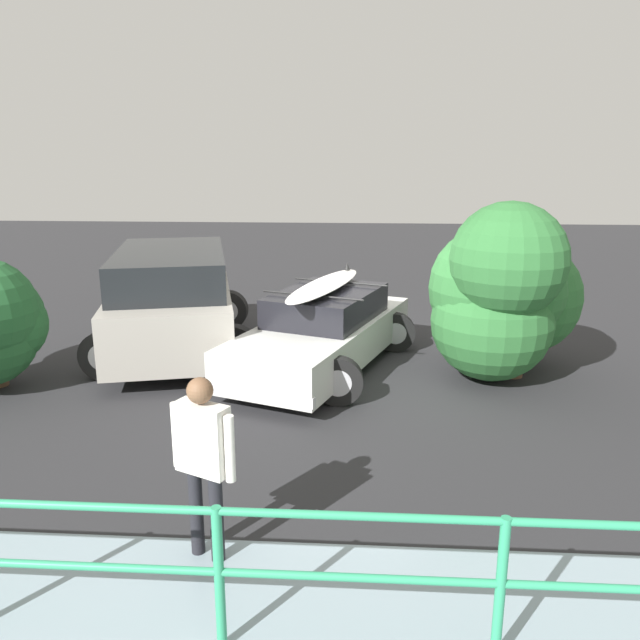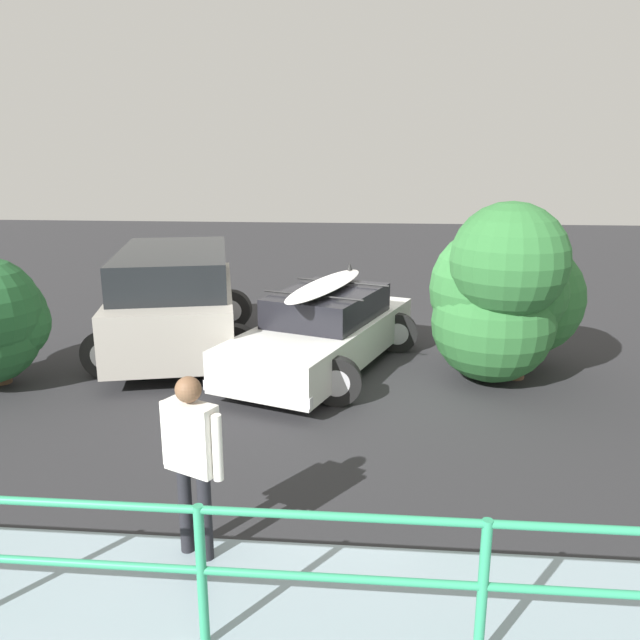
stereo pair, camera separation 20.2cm
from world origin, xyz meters
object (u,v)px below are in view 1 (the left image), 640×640
(person_bystander, at_px, (203,452))
(bush_near_left, at_px, (503,298))
(sedan_car, at_px, (323,331))
(suv_car, at_px, (173,299))

(person_bystander, relative_size, bush_near_left, 0.58)
(bush_near_left, bearing_deg, sedan_car, -3.97)
(suv_car, xyz_separation_m, bush_near_left, (-5.34, 0.91, 0.31))
(suv_car, height_order, person_bystander, suv_car)
(person_bystander, distance_m, bush_near_left, 5.85)
(sedan_car, bearing_deg, bush_near_left, 176.03)
(sedan_car, xyz_separation_m, suv_car, (2.63, -0.72, 0.31))
(sedan_car, relative_size, suv_car, 0.98)
(suv_car, distance_m, person_bystander, 5.98)
(suv_car, relative_size, bush_near_left, 1.68)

